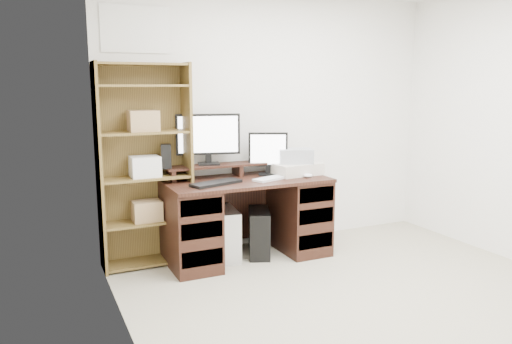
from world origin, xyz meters
TOP-DOWN VIEW (x-y plane):
  - room at (-0.00, 0.00)m, footprint 3.54×4.04m
  - desk at (-0.46, 1.64)m, footprint 1.50×0.70m
  - riser_shelf at (-0.46, 1.85)m, footprint 1.40×0.22m
  - monitor_wide at (-0.74, 1.89)m, footprint 0.59×0.20m
  - monitor_small at (-0.19, 1.75)m, footprint 0.36×0.21m
  - speaker at (-1.16, 1.83)m, footprint 0.10×0.10m
  - keyboard_black at (-0.80, 1.52)m, footprint 0.49×0.29m
  - keyboard_white at (-0.24, 1.54)m, footprint 0.45×0.27m
  - mouse at (0.09, 1.47)m, footprint 0.11×0.09m
  - printer at (0.07, 1.67)m, footprint 0.48×0.38m
  - basket at (0.07, 1.67)m, footprint 0.38×0.33m
  - tower_silver at (-0.66, 1.71)m, footprint 0.28×0.50m
  - tower_black at (-0.33, 1.65)m, footprint 0.34×0.48m
  - bookshelf at (-1.35, 1.86)m, footprint 0.80×0.30m

SIDE VIEW (x-z plane):
  - tower_black at x=-0.33m, z-range 0.00..0.44m
  - tower_silver at x=-0.66m, z-range 0.00..0.47m
  - desk at x=-0.46m, z-range 0.01..0.76m
  - keyboard_white at x=-0.24m, z-range 0.75..0.77m
  - keyboard_black at x=-0.80m, z-range 0.75..0.78m
  - mouse at x=0.09m, z-range 0.75..0.79m
  - printer at x=0.07m, z-range 0.75..0.86m
  - riser_shelf at x=-0.46m, z-range 0.78..0.90m
  - bookshelf at x=-1.35m, z-range 0.02..1.82m
  - basket at x=0.07m, z-range 0.86..1.00m
  - monitor_small at x=-0.19m, z-range 0.77..1.18m
  - speaker at x=-1.16m, z-range 0.87..1.09m
  - monitor_wide at x=-0.74m, z-range 0.90..1.37m
  - room at x=0.00m, z-range -0.02..2.52m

